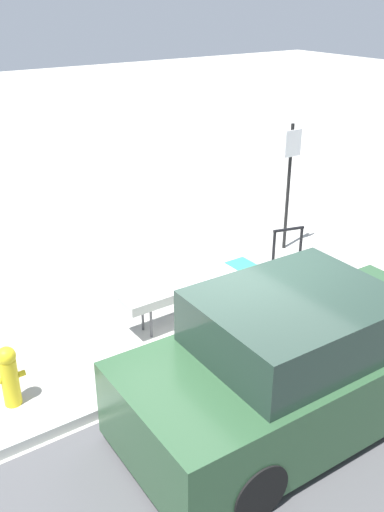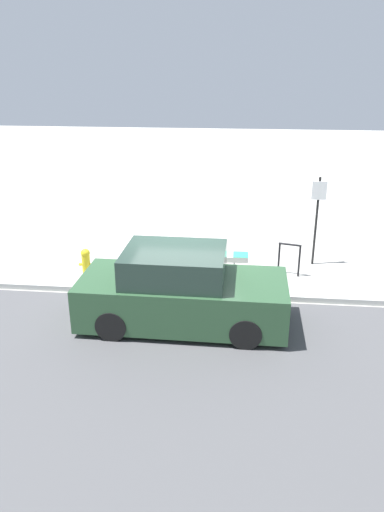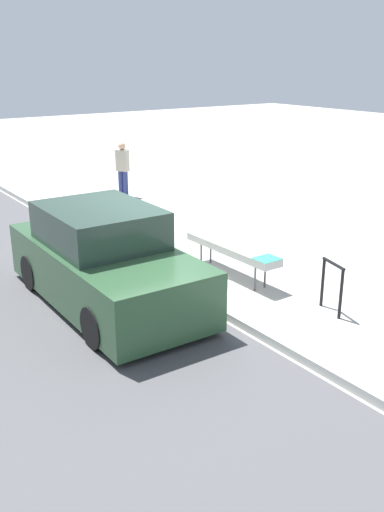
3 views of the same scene
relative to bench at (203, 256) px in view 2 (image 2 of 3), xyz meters
The scene contains 8 objects.
ground_plane 1.30m from the bench, 106.30° to the right, with size 60.00×60.00×0.00m, color #ADAAA3.
road_strip 6.32m from the bench, 93.03° to the right, with size 60.00×10.00×0.01m.
curb 1.27m from the bench, 106.30° to the right, with size 60.00×0.20×0.13m.
bench is the anchor object (origin of this frame).
bike_rack 2.11m from the bench, ahead, with size 0.54×0.19×0.83m.
sign_post 3.10m from the bench, 21.04° to the left, with size 0.36×0.08×2.30m.
fire_hydrant 2.84m from the bench, behind, with size 0.36×0.22×0.77m.
parked_car_near 2.42m from the bench, 95.71° to the right, with size 4.09×1.81×1.57m.
Camera 2 is at (1.23, -10.12, 4.96)m, focal length 35.00 mm.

